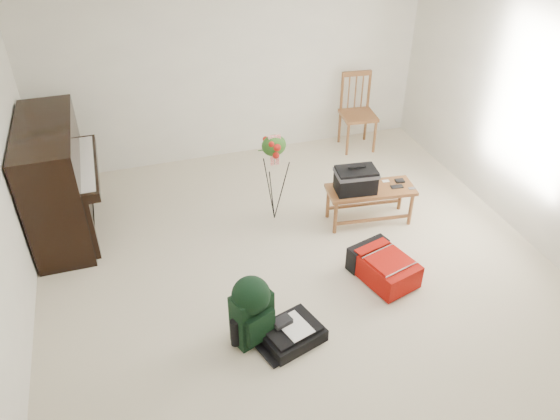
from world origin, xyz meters
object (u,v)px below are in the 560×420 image
object	(u,v)px
piano	(58,183)
dining_chair	(357,113)
red_suitcase	(382,264)
green_backpack	(252,308)
black_duffel	(291,332)
bench	(361,184)
flower_stand	(274,178)

from	to	relation	value
piano	dining_chair	distance (m)	3.89
red_suitcase	green_backpack	bearing A→B (deg)	-179.84
red_suitcase	green_backpack	size ratio (longest dim) A/B	1.10
black_duffel	green_backpack	distance (m)	0.44
red_suitcase	green_backpack	distance (m)	1.49
dining_chair	green_backpack	size ratio (longest dim) A/B	1.54
green_backpack	black_duffel	bearing A→B (deg)	-40.35
bench	flower_stand	world-z (taller)	flower_stand
red_suitcase	flower_stand	size ratio (longest dim) A/B	0.68
green_backpack	red_suitcase	bearing A→B (deg)	-5.26
bench	dining_chair	bearing A→B (deg)	73.69
green_backpack	piano	bearing A→B (deg)	104.05
black_duffel	flower_stand	bearing A→B (deg)	60.10
bench	black_duffel	bearing A→B (deg)	-125.36
piano	black_duffel	xyz separation A→B (m)	(1.82, -2.26, -0.52)
black_duffel	green_backpack	bearing A→B (deg)	143.49
bench	dining_chair	world-z (taller)	dining_chair
black_duffel	green_backpack	xyz separation A→B (m)	(-0.31, 0.11, 0.29)
black_duffel	red_suitcase	bearing A→B (deg)	7.51
dining_chair	piano	bearing A→B (deg)	-161.44
piano	red_suitcase	xyz separation A→B (m)	(2.93, -1.75, -0.46)
piano	bench	size ratio (longest dim) A/B	1.51
bench	red_suitcase	size ratio (longest dim) A/B	1.36
black_duffel	piano	bearing A→B (deg)	111.68
red_suitcase	black_duffel	bearing A→B (deg)	-170.91
dining_chair	flower_stand	size ratio (longest dim) A/B	0.95
dining_chair	flower_stand	xyz separation A→B (m)	(-1.58, -1.32, 0.03)
black_duffel	green_backpack	world-z (taller)	green_backpack
bench	green_backpack	distance (m)	2.03
piano	green_backpack	distance (m)	2.63
flower_stand	dining_chair	bearing A→B (deg)	44.04
piano	dining_chair	xyz separation A→B (m)	(3.80, 0.83, -0.10)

